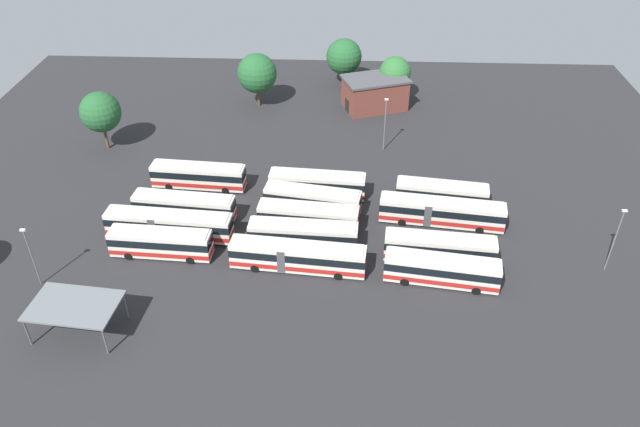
{
  "coord_description": "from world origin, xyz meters",
  "views": [
    {
      "loc": [
        4.15,
        -61.18,
        45.91
      ],
      "look_at": [
        1.31,
        1.36,
        1.52
      ],
      "focal_mm": 34.53,
      "sensor_mm": 36.0,
      "label": 1
    }
  ],
  "objects_px": {
    "bus_row2_slot0": "(442,270)",
    "bus_row0_slot2": "(184,207)",
    "bus_row1_slot0": "(297,256)",
    "tree_west_edge": "(100,112)",
    "bus_row1_slot2": "(308,217)",
    "bus_row2_slot3": "(441,212)",
    "bus_row1_slot3": "(313,200)",
    "lamp_post_near_entrance": "(385,122)",
    "bus_row0_slot1": "(169,224)",
    "tree_north_edge": "(395,72)",
    "depot_building": "(375,93)",
    "bus_row2_slot1": "(440,248)",
    "bus_row0_slot0": "(161,243)",
    "bus_row2_slot4": "(442,194)",
    "lamp_post_by_building": "(31,254)",
    "bus_row1_slot1": "(303,235)",
    "maintenance_shelter": "(74,306)",
    "bus_row1_slot4": "(317,184)",
    "tree_south_edge": "(257,73)",
    "bus_row0_slot4": "(199,176)",
    "tree_northwest": "(344,57)",
    "lamp_post_far_corner": "(615,238)"
  },
  "relations": [
    {
      "from": "bus_row2_slot1",
      "to": "tree_northwest",
      "type": "height_order",
      "value": "tree_northwest"
    },
    {
      "from": "bus_row0_slot0",
      "to": "bus_row2_slot4",
      "type": "relative_size",
      "value": 1.0
    },
    {
      "from": "maintenance_shelter",
      "to": "tree_west_edge",
      "type": "xyz_separation_m",
      "value": [
        -9.58,
        37.45,
        2.61
      ]
    },
    {
      "from": "lamp_post_by_building",
      "to": "bus_row1_slot4",
      "type": "bearing_deg",
      "value": 32.6
    },
    {
      "from": "bus_row2_slot4",
      "to": "tree_west_edge",
      "type": "xyz_separation_m",
      "value": [
        -48.62,
        13.33,
        4.17
      ]
    },
    {
      "from": "bus_row0_slot0",
      "to": "bus_row1_slot2",
      "type": "relative_size",
      "value": 0.96
    },
    {
      "from": "bus_row0_slot2",
      "to": "bus_row2_slot3",
      "type": "relative_size",
      "value": 0.83
    },
    {
      "from": "bus_row1_slot0",
      "to": "tree_north_edge",
      "type": "xyz_separation_m",
      "value": [
        13.29,
        46.07,
        3.19
      ]
    },
    {
      "from": "bus_row2_slot4",
      "to": "lamp_post_far_corner",
      "type": "height_order",
      "value": "lamp_post_far_corner"
    },
    {
      "from": "lamp_post_near_entrance",
      "to": "tree_north_edge",
      "type": "xyz_separation_m",
      "value": [
        2.43,
        17.89,
        0.43
      ]
    },
    {
      "from": "bus_row1_slot1",
      "to": "bus_row1_slot3",
      "type": "bearing_deg",
      "value": 84.56
    },
    {
      "from": "bus_row0_slot1",
      "to": "bus_row1_slot2",
      "type": "bearing_deg",
      "value": 7.79
    },
    {
      "from": "bus_row1_slot0",
      "to": "lamp_post_by_building",
      "type": "xyz_separation_m",
      "value": [
        -28.31,
        -3.84,
        2.36
      ]
    },
    {
      "from": "bus_row1_slot1",
      "to": "depot_building",
      "type": "height_order",
      "value": "depot_building"
    },
    {
      "from": "bus_row1_slot1",
      "to": "bus_row1_slot2",
      "type": "relative_size",
      "value": 1.03
    },
    {
      "from": "bus_row0_slot2",
      "to": "maintenance_shelter",
      "type": "relative_size",
      "value": 1.42
    },
    {
      "from": "bus_row2_slot0",
      "to": "depot_building",
      "type": "bearing_deg",
      "value": 97.91
    },
    {
      "from": "bus_row1_slot2",
      "to": "bus_row2_slot3",
      "type": "xyz_separation_m",
      "value": [
        16.48,
        1.85,
        0.0
      ]
    },
    {
      "from": "lamp_post_far_corner",
      "to": "maintenance_shelter",
      "type": "bearing_deg",
      "value": -167.87
    },
    {
      "from": "tree_south_edge",
      "to": "tree_northwest",
      "type": "bearing_deg",
      "value": 34.32
    },
    {
      "from": "bus_row2_slot4",
      "to": "lamp_post_by_building",
      "type": "relative_size",
      "value": 1.58
    },
    {
      "from": "bus_row1_slot0",
      "to": "tree_west_edge",
      "type": "xyz_separation_m",
      "value": [
        -30.86,
        26.83,
        4.17
      ]
    },
    {
      "from": "bus_row2_slot0",
      "to": "bus_row0_slot1",
      "type": "bearing_deg",
      "value": 167.69
    },
    {
      "from": "bus_row0_slot2",
      "to": "tree_south_edge",
      "type": "relative_size",
      "value": 1.43
    },
    {
      "from": "bus_row2_slot3",
      "to": "bus_row1_slot1",
      "type": "bearing_deg",
      "value": -161.91
    },
    {
      "from": "bus_row1_slot2",
      "to": "bus_row1_slot0",
      "type": "bearing_deg",
      "value": -95.85
    },
    {
      "from": "bus_row2_slot4",
      "to": "lamp_post_by_building",
      "type": "bearing_deg",
      "value": -159.37
    },
    {
      "from": "bus_row2_slot4",
      "to": "depot_building",
      "type": "relative_size",
      "value": 1.0
    },
    {
      "from": "bus_row2_slot0",
      "to": "bus_row0_slot2",
      "type": "bearing_deg",
      "value": 160.72
    },
    {
      "from": "bus_row0_slot2",
      "to": "depot_building",
      "type": "xyz_separation_m",
      "value": [
        24.85,
        33.53,
        0.88
      ]
    },
    {
      "from": "bus_row2_slot4",
      "to": "bus_row1_slot1",
      "type": "bearing_deg",
      "value": -151.33
    },
    {
      "from": "bus_row1_slot4",
      "to": "bus_row1_slot3",
      "type": "bearing_deg",
      "value": -96.23
    },
    {
      "from": "maintenance_shelter",
      "to": "bus_row2_slot0",
      "type": "bearing_deg",
      "value": 13.55
    },
    {
      "from": "lamp_post_far_corner",
      "to": "tree_north_edge",
      "type": "xyz_separation_m",
      "value": [
        -21.81,
        44.57,
        0.46
      ]
    },
    {
      "from": "bus_row1_slot3",
      "to": "bus_row2_slot1",
      "type": "xyz_separation_m",
      "value": [
        15.15,
        -9.16,
        0.0
      ]
    },
    {
      "from": "bus_row0_slot4",
      "to": "bus_row1_slot3",
      "type": "relative_size",
      "value": 1.02
    },
    {
      "from": "bus_row2_slot3",
      "to": "maintenance_shelter",
      "type": "xyz_separation_m",
      "value": [
        -38.53,
        -20.14,
        1.56
      ]
    },
    {
      "from": "bus_row1_slot1",
      "to": "tree_north_edge",
      "type": "distance_m",
      "value": 44.11
    },
    {
      "from": "bus_row0_slot1",
      "to": "bus_row0_slot4",
      "type": "relative_size",
      "value": 1.21
    },
    {
      "from": "bus_row1_slot2",
      "to": "bus_row2_slot1",
      "type": "bearing_deg",
      "value": -19.33
    },
    {
      "from": "bus_row0_slot1",
      "to": "tree_west_edge",
      "type": "relative_size",
      "value": 1.73
    },
    {
      "from": "bus_row2_slot4",
      "to": "tree_south_edge",
      "type": "relative_size",
      "value": 1.31
    },
    {
      "from": "bus_row0_slot2",
      "to": "bus_row2_slot1",
      "type": "height_order",
      "value": "same"
    },
    {
      "from": "bus_row0_slot1",
      "to": "bus_row0_slot4",
      "type": "xyz_separation_m",
      "value": [
        1.29,
        11.25,
        -0.0
      ]
    },
    {
      "from": "bus_row1_slot3",
      "to": "lamp_post_near_entrance",
      "type": "bearing_deg",
      "value": 59.83
    },
    {
      "from": "bus_row1_slot1",
      "to": "lamp_post_near_entrance",
      "type": "relative_size",
      "value": 1.55
    },
    {
      "from": "bus_row1_slot3",
      "to": "bus_row2_slot0",
      "type": "relative_size",
      "value": 0.99
    },
    {
      "from": "bus_row2_slot3",
      "to": "tree_northwest",
      "type": "height_order",
      "value": "tree_northwest"
    },
    {
      "from": "bus_row1_slot4",
      "to": "tree_south_edge",
      "type": "relative_size",
      "value": 1.41
    },
    {
      "from": "bus_row0_slot0",
      "to": "bus_row1_slot3",
      "type": "relative_size",
      "value": 0.95
    }
  ]
}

